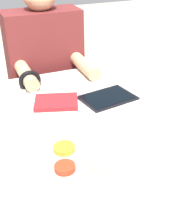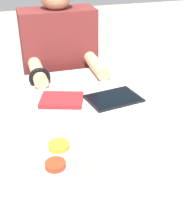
% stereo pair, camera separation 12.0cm
% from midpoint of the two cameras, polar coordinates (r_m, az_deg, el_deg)
% --- Properties ---
extents(dining_table, '(1.09, 1.10, 0.76)m').
position_cam_midpoint_polar(dining_table, '(1.49, -5.26, -14.50)').
color(dining_table, beige).
rests_on(dining_table, ground_plane).
extents(thali_tray, '(0.34, 0.34, 0.03)m').
position_cam_midpoint_polar(thali_tray, '(1.05, -5.92, -8.86)').
color(thali_tray, '#B7BABF').
rests_on(thali_tray, dining_table).
extents(red_notebook, '(0.22, 0.19, 0.02)m').
position_cam_midpoint_polar(red_notebook, '(1.40, -10.07, 1.68)').
color(red_notebook, silver).
rests_on(red_notebook, dining_table).
extents(tablet_device, '(0.26, 0.21, 0.01)m').
position_cam_midpoint_polar(tablet_device, '(1.43, -0.62, 2.57)').
color(tablet_device, black).
rests_on(tablet_device, dining_table).
extents(person_diner, '(0.43, 0.48, 1.23)m').
position_cam_midpoint_polar(person_diner, '(1.96, -10.90, 3.88)').
color(person_diner, black).
rests_on(person_diner, ground_plane).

